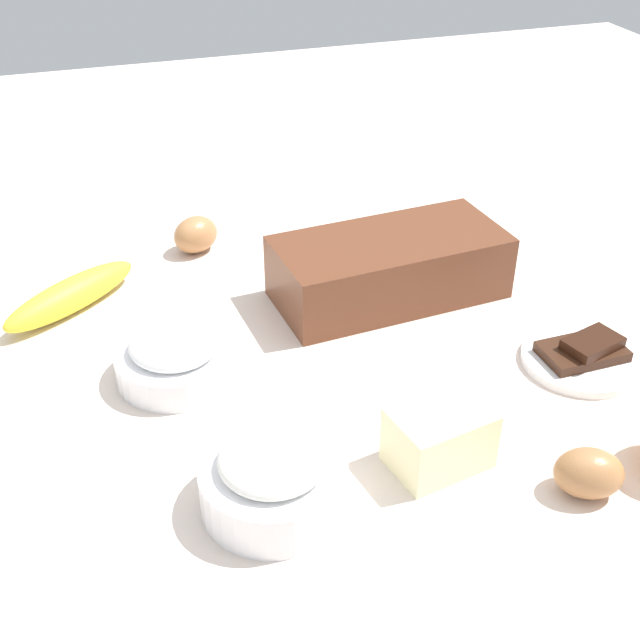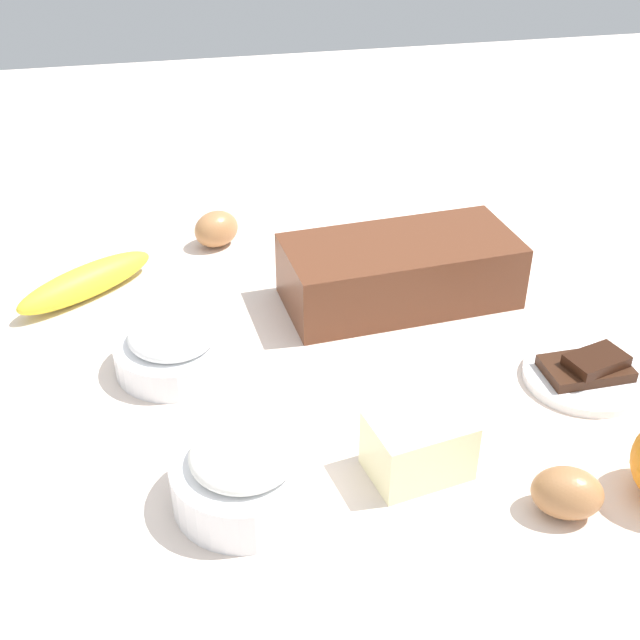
{
  "view_description": "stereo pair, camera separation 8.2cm",
  "coord_description": "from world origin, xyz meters",
  "px_view_note": "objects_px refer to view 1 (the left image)",
  "views": [
    {
      "loc": [
        -0.24,
        -0.73,
        0.54
      ],
      "look_at": [
        0.0,
        0.0,
        0.04
      ],
      "focal_mm": 46.37,
      "sensor_mm": 36.0,
      "label": 1
    },
    {
      "loc": [
        -0.16,
        -0.75,
        0.54
      ],
      "look_at": [
        0.0,
        0.0,
        0.04
      ],
      "focal_mm": 46.37,
      "sensor_mm": 36.0,
      "label": 2
    }
  ],
  "objects_px": {
    "egg_beside_bowl": "(589,473)",
    "sugar_bowl": "(176,358)",
    "flour_bowl": "(273,477)",
    "egg_near_butter": "(196,235)",
    "chocolate_plate": "(582,356)",
    "loaf_pan": "(389,266)",
    "butter_block": "(439,438)",
    "banana": "(71,295)"
  },
  "relations": [
    {
      "from": "butter_block",
      "to": "egg_beside_bowl",
      "type": "height_order",
      "value": "butter_block"
    },
    {
      "from": "egg_beside_bowl",
      "to": "chocolate_plate",
      "type": "height_order",
      "value": "egg_beside_bowl"
    },
    {
      "from": "banana",
      "to": "egg_near_butter",
      "type": "xyz_separation_m",
      "value": [
        0.17,
        0.1,
        0.0
      ]
    },
    {
      "from": "loaf_pan",
      "to": "flour_bowl",
      "type": "height_order",
      "value": "loaf_pan"
    },
    {
      "from": "egg_beside_bowl",
      "to": "butter_block",
      "type": "bearing_deg",
      "value": 145.17
    },
    {
      "from": "sugar_bowl",
      "to": "egg_beside_bowl",
      "type": "relative_size",
      "value": 2.07
    },
    {
      "from": "flour_bowl",
      "to": "chocolate_plate",
      "type": "height_order",
      "value": "flour_bowl"
    },
    {
      "from": "egg_near_butter",
      "to": "loaf_pan",
      "type": "bearing_deg",
      "value": -42.66
    },
    {
      "from": "egg_beside_bowl",
      "to": "loaf_pan",
      "type": "bearing_deg",
      "value": 96.31
    },
    {
      "from": "butter_block",
      "to": "egg_near_butter",
      "type": "height_order",
      "value": "butter_block"
    },
    {
      "from": "loaf_pan",
      "to": "butter_block",
      "type": "distance_m",
      "value": 0.3
    },
    {
      "from": "egg_near_butter",
      "to": "sugar_bowl",
      "type": "bearing_deg",
      "value": -104.96
    },
    {
      "from": "banana",
      "to": "butter_block",
      "type": "bearing_deg",
      "value": -51.29
    },
    {
      "from": "sugar_bowl",
      "to": "chocolate_plate",
      "type": "xyz_separation_m",
      "value": [
        0.43,
        -0.11,
        -0.02
      ]
    },
    {
      "from": "egg_near_butter",
      "to": "egg_beside_bowl",
      "type": "distance_m",
      "value": 0.61
    },
    {
      "from": "egg_near_butter",
      "to": "chocolate_plate",
      "type": "height_order",
      "value": "egg_near_butter"
    },
    {
      "from": "sugar_bowl",
      "to": "chocolate_plate",
      "type": "relative_size",
      "value": 0.99
    },
    {
      "from": "egg_beside_bowl",
      "to": "sugar_bowl",
      "type": "bearing_deg",
      "value": 138.52
    },
    {
      "from": "loaf_pan",
      "to": "sugar_bowl",
      "type": "height_order",
      "value": "loaf_pan"
    },
    {
      "from": "banana",
      "to": "chocolate_plate",
      "type": "bearing_deg",
      "value": -28.8
    },
    {
      "from": "butter_block",
      "to": "egg_near_butter",
      "type": "relative_size",
      "value": 1.41
    },
    {
      "from": "sugar_bowl",
      "to": "egg_beside_bowl",
      "type": "height_order",
      "value": "sugar_bowl"
    },
    {
      "from": "butter_block",
      "to": "chocolate_plate",
      "type": "height_order",
      "value": "butter_block"
    },
    {
      "from": "chocolate_plate",
      "to": "flour_bowl",
      "type": "bearing_deg",
      "value": -165.31
    },
    {
      "from": "loaf_pan",
      "to": "chocolate_plate",
      "type": "relative_size",
      "value": 2.23
    },
    {
      "from": "chocolate_plate",
      "to": "banana",
      "type": "bearing_deg",
      "value": 151.2
    },
    {
      "from": "loaf_pan",
      "to": "chocolate_plate",
      "type": "bearing_deg",
      "value": -58.21
    },
    {
      "from": "flour_bowl",
      "to": "sugar_bowl",
      "type": "distance_m",
      "value": 0.22
    },
    {
      "from": "flour_bowl",
      "to": "sugar_bowl",
      "type": "bearing_deg",
      "value": 103.21
    },
    {
      "from": "loaf_pan",
      "to": "butter_block",
      "type": "bearing_deg",
      "value": -107.88
    },
    {
      "from": "sugar_bowl",
      "to": "butter_block",
      "type": "height_order",
      "value": "same"
    },
    {
      "from": "flour_bowl",
      "to": "egg_beside_bowl",
      "type": "bearing_deg",
      "value": -15.01
    },
    {
      "from": "loaf_pan",
      "to": "banana",
      "type": "height_order",
      "value": "loaf_pan"
    },
    {
      "from": "loaf_pan",
      "to": "egg_near_butter",
      "type": "relative_size",
      "value": 4.55
    },
    {
      "from": "sugar_bowl",
      "to": "chocolate_plate",
      "type": "height_order",
      "value": "sugar_bowl"
    },
    {
      "from": "chocolate_plate",
      "to": "egg_beside_bowl",
      "type": "bearing_deg",
      "value": -121.99
    },
    {
      "from": "banana",
      "to": "butter_block",
      "type": "height_order",
      "value": "butter_block"
    },
    {
      "from": "butter_block",
      "to": "sugar_bowl",
      "type": "bearing_deg",
      "value": 135.48
    },
    {
      "from": "flour_bowl",
      "to": "loaf_pan",
      "type": "bearing_deg",
      "value": 52.55
    },
    {
      "from": "egg_beside_bowl",
      "to": "chocolate_plate",
      "type": "bearing_deg",
      "value": 58.01
    },
    {
      "from": "flour_bowl",
      "to": "butter_block",
      "type": "height_order",
      "value": "flour_bowl"
    },
    {
      "from": "loaf_pan",
      "to": "banana",
      "type": "distance_m",
      "value": 0.39
    }
  ]
}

